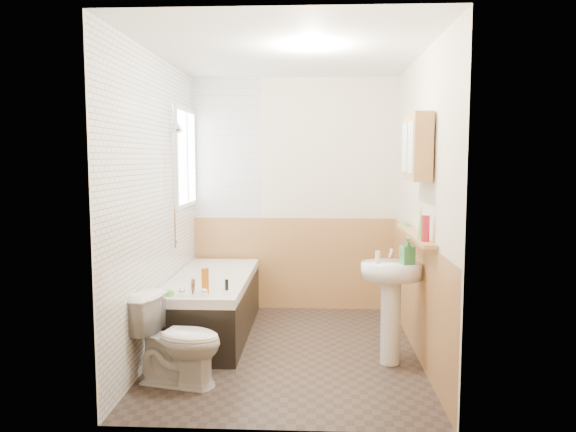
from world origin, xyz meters
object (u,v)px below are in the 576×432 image
at_px(pine_shelf, 414,235).
at_px(medicine_cabinet, 417,147).
at_px(bathtub, 212,304).
at_px(toilet, 178,340).
at_px(sink, 391,292).

xyz_separation_m(pine_shelf, medicine_cabinet, (-0.03, -0.20, 0.70)).
distance_m(bathtub, toilet, 1.17).
height_order(sink, medicine_cabinet, medicine_cabinet).
height_order(bathtub, sink, sink).
bearing_deg(bathtub, medicine_cabinet, -22.22).
height_order(bathtub, toilet, bathtub).
height_order(sink, pine_shelf, pine_shelf).
distance_m(sink, pine_shelf, 0.51).
relative_size(toilet, medicine_cabinet, 1.18).
relative_size(sink, pine_shelf, 0.69).
bearing_deg(pine_shelf, medicine_cabinet, -97.96).
height_order(toilet, sink, sink).
distance_m(bathtub, medicine_cabinet, 2.37).
xyz_separation_m(bathtub, toilet, (-0.03, -1.17, 0.04)).
bearing_deg(bathtub, pine_shelf, -16.15).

